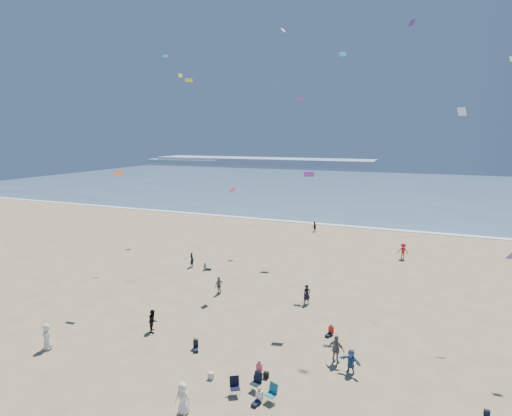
% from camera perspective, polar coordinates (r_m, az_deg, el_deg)
% --- Properties ---
extents(ground, '(220.00, 220.00, 0.00)m').
position_cam_1_polar(ground, '(25.19, -12.10, -23.70)').
color(ground, tan).
rests_on(ground, ground).
extents(ocean, '(220.00, 100.00, 0.06)m').
position_cam_1_polar(ocean, '(113.64, 15.61, 2.80)').
color(ocean, '#476B84').
rests_on(ocean, ground).
extents(surf_line, '(220.00, 1.20, 0.08)m').
position_cam_1_polar(surf_line, '(64.81, 10.61, -2.36)').
color(surf_line, white).
rests_on(surf_line, ground).
extents(headland_far, '(110.00, 20.00, 3.20)m').
position_cam_1_polar(headland_far, '(200.91, 0.80, 6.69)').
color(headland_far, '#7A8EA8').
rests_on(headland_far, ground).
extents(headland_near, '(40.00, 14.00, 2.00)m').
position_cam_1_polar(headland_near, '(214.25, -9.80, 6.61)').
color(headland_near, '#7A8EA8').
rests_on(headland_near, ground).
extents(standing_flyers, '(32.74, 47.61, 1.84)m').
position_cam_1_polar(standing_flyers, '(32.06, 6.05, -13.99)').
color(standing_flyers, black).
rests_on(standing_flyers, ground).
extents(seated_group, '(16.05, 18.50, 0.84)m').
position_cam_1_polar(seated_group, '(29.73, -1.48, -16.88)').
color(seated_group, white).
rests_on(seated_group, ground).
extents(chair_cluster, '(2.79, 1.58, 1.00)m').
position_cam_1_polar(chair_cluster, '(23.78, -0.34, -24.28)').
color(chair_cluster, black).
rests_on(chair_cluster, ground).
extents(white_tote, '(0.35, 0.20, 0.40)m').
position_cam_1_polar(white_tote, '(25.37, -6.45, -22.71)').
color(white_tote, silver).
rests_on(white_tote, ground).
extents(black_backpack, '(0.30, 0.22, 0.38)m').
position_cam_1_polar(black_backpack, '(25.31, 1.45, -22.76)').
color(black_backpack, black).
rests_on(black_backpack, ground).
extents(navy_bag, '(0.28, 0.18, 0.34)m').
position_cam_1_polar(navy_bag, '(25.52, 30.10, -24.01)').
color(navy_bag, black).
rests_on(navy_bag, ground).
extents(kites_aloft, '(46.03, 44.10, 28.75)m').
position_cam_1_polar(kites_aloft, '(29.78, 19.27, 11.03)').
color(kites_aloft, '#23ACE4').
rests_on(kites_aloft, ground).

